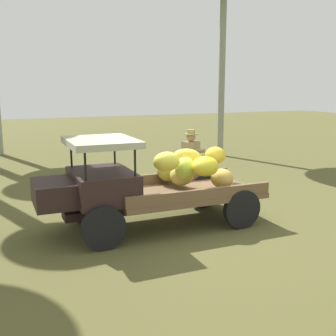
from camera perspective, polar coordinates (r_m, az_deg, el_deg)
ground_plane at (r=8.57m, az=2.35°, el=-7.68°), size 60.00×60.00×0.00m
truck at (r=8.10m, az=-3.39°, el=-2.29°), size 4.51×1.87×1.83m
farmer at (r=10.07m, az=3.19°, el=1.07°), size 0.53×0.49×1.75m
loose_banana_bunch at (r=10.35m, az=-2.93°, el=-3.23°), size 0.55×0.67×0.38m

